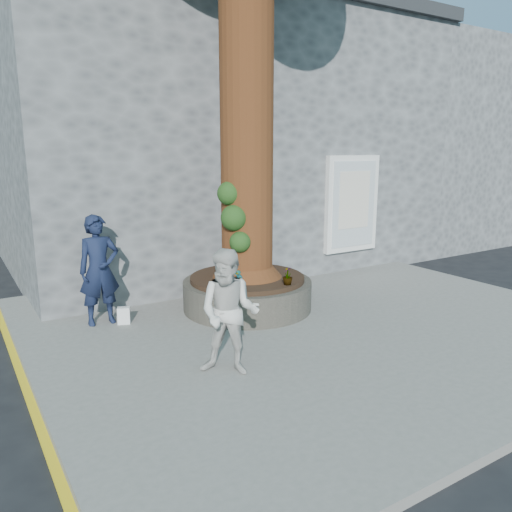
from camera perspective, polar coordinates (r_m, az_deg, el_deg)
ground at (r=7.17m, az=1.85°, el=-12.18°), size 120.00×120.00×0.00m
pavement at (r=8.72m, az=6.42°, el=-7.27°), size 9.00×8.00×0.12m
yellow_line at (r=7.09m, az=-24.81°, el=-13.65°), size 0.10×30.00×0.01m
stone_shop at (r=14.03m, az=-6.17°, el=12.98°), size 10.30×8.30×6.30m
neighbour_shop at (r=18.95m, az=16.63°, el=11.87°), size 6.00×8.00×6.00m
planter at (r=9.01m, az=-0.99°, el=-4.19°), size 2.30×2.30×0.60m
man at (r=8.48m, az=-17.48°, el=-1.55°), size 0.66×0.44×1.81m
woman at (r=6.33m, az=-3.07°, el=-6.48°), size 1.00×0.99×1.63m
shopping_bag at (r=8.56m, az=-14.88°, el=-6.59°), size 0.23×0.18×0.28m
plant_a at (r=7.83m, az=-2.15°, el=-2.85°), size 0.26×0.23×0.41m
plant_b at (r=10.02m, az=0.65°, el=0.52°), size 0.32×0.32×0.41m
plant_c at (r=8.35m, az=3.64°, el=-2.27°), size 0.24×0.24×0.31m
plant_d at (r=9.95m, az=-0.18°, el=0.09°), size 0.35×0.36×0.30m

